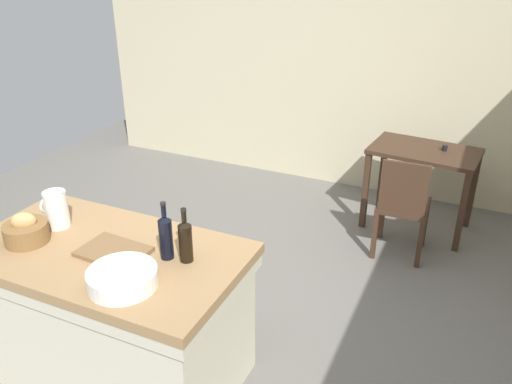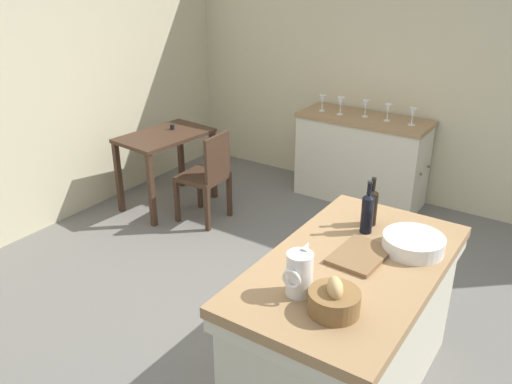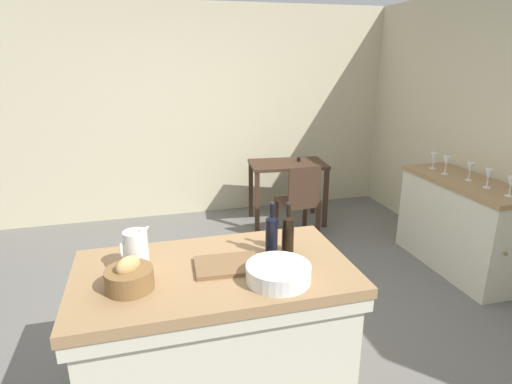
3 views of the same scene
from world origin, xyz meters
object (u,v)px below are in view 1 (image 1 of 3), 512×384
object	(u,v)px
wooden_chair	(403,204)
wine_bottle_dark	(185,240)
cutting_board	(114,252)
writing_desk	(423,163)
wine_bottle_amber	(166,236)
pitcher	(56,209)
bread_basket	(26,231)
island_table	(113,309)
wash_bowl	(123,278)

from	to	relation	value
wooden_chair	wine_bottle_dark	world-z (taller)	wine_bottle_dark
cutting_board	wine_bottle_dark	bearing A→B (deg)	15.39
writing_desk	wine_bottle_dark	bearing A→B (deg)	-109.20
cutting_board	wine_bottle_amber	distance (m)	0.32
wooden_chair	wine_bottle_dark	xyz separation A→B (m)	(-0.82, -1.93, 0.52)
wooden_chair	pitcher	xyz separation A→B (m)	(-1.69, -1.93, 0.51)
wine_bottle_dark	wooden_chair	bearing A→B (deg)	67.10
writing_desk	cutting_board	distance (m)	2.90
wooden_chair	bread_basket	size ratio (longest dim) A/B	3.66
island_table	wash_bowl	bearing A→B (deg)	-36.56
bread_basket	wine_bottle_dark	xyz separation A→B (m)	(0.91, 0.20, 0.06)
pitcher	wash_bowl	xyz separation A→B (m)	(0.71, -0.32, -0.07)
pitcher	bread_basket	xyz separation A→B (m)	(-0.04, -0.21, -0.05)
bread_basket	wine_bottle_dark	size ratio (longest dim) A/B	0.79
island_table	bread_basket	world-z (taller)	bread_basket
island_table	wash_bowl	xyz separation A→B (m)	(0.30, -0.22, 0.45)
pitcher	island_table	bearing A→B (deg)	-13.76
writing_desk	wine_bottle_amber	size ratio (longest dim) A/B	2.91
wash_bowl	wine_bottle_amber	bearing A→B (deg)	79.71
island_table	wooden_chair	xyz separation A→B (m)	(1.28, 2.03, 0.00)
island_table	cutting_board	bearing A→B (deg)	-6.92
wash_bowl	cutting_board	bearing A→B (deg)	136.74
island_table	wash_bowl	size ratio (longest dim) A/B	4.50
wine_bottle_amber	wooden_chair	bearing A→B (deg)	64.66
wash_bowl	wine_bottle_dark	world-z (taller)	wine_bottle_dark
pitcher	bread_basket	bearing A→B (deg)	-99.89
pitcher	wash_bowl	size ratio (longest dim) A/B	0.78
writing_desk	wash_bowl	world-z (taller)	wash_bowl
cutting_board	island_table	bearing A→B (deg)	173.08
bread_basket	wine_bottle_amber	bearing A→B (deg)	13.01
wash_bowl	cutting_board	distance (m)	0.31
wooden_chair	bread_basket	world-z (taller)	bread_basket
island_table	wooden_chair	world-z (taller)	wooden_chair
pitcher	wine_bottle_dark	xyz separation A→B (m)	(0.87, -0.00, 0.01)
wine_bottle_dark	pitcher	bearing A→B (deg)	179.88
cutting_board	wine_bottle_amber	size ratio (longest dim) A/B	1.10
wooden_chair	cutting_board	size ratio (longest dim) A/B	2.47
wash_bowl	cutting_board	world-z (taller)	wash_bowl
wine_bottle_dark	wash_bowl	bearing A→B (deg)	-116.83
wine_bottle_dark	wine_bottle_amber	xyz separation A→B (m)	(-0.11, -0.02, 0.01)
writing_desk	pitcher	world-z (taller)	pitcher
writing_desk	cutting_board	size ratio (longest dim) A/B	2.66
bread_basket	wine_bottle_amber	size ratio (longest dim) A/B	0.74
pitcher	wine_bottle_dark	distance (m)	0.87
wash_bowl	wine_bottle_amber	xyz separation A→B (m)	(0.06, 0.30, 0.09)
island_table	pitcher	distance (m)	0.67
wine_bottle_amber	wine_bottle_dark	bearing A→B (deg)	9.75
wine_bottle_dark	writing_desk	bearing A→B (deg)	70.80
wine_bottle_amber	island_table	bearing A→B (deg)	-167.33
pitcher	cutting_board	world-z (taller)	pitcher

